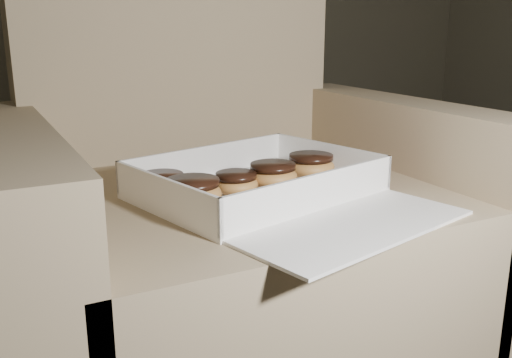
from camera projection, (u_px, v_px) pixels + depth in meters
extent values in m
cube|color=#94825E|center=(240.00, 285.00, 1.08)|extent=(0.68, 0.68, 0.40)
cube|color=#94825E|center=(176.00, 41.00, 1.23)|extent=(0.68, 0.13, 0.49)
cube|color=#94825E|center=(30.00, 293.00, 0.90)|extent=(0.11, 0.68, 0.53)
cube|color=#94825E|center=(393.00, 222.00, 1.23)|extent=(0.11, 0.68, 0.53)
cube|color=white|center=(256.00, 193.00, 0.97)|extent=(0.43, 0.36, 0.01)
cube|color=white|center=(207.00, 160.00, 1.06)|extent=(0.36, 0.10, 0.06)
cube|color=white|center=(316.00, 192.00, 0.86)|extent=(0.36, 0.10, 0.06)
cube|color=white|center=(164.00, 195.00, 0.84)|extent=(0.07, 0.27, 0.06)
cube|color=white|center=(328.00, 158.00, 1.07)|extent=(0.07, 0.27, 0.06)
cube|color=#C95064|center=(330.00, 158.00, 1.08)|extent=(0.07, 0.26, 0.05)
cube|color=white|center=(356.00, 226.00, 0.81)|extent=(0.39, 0.24, 0.01)
ellipsoid|color=#CB8847|center=(273.00, 176.00, 0.98)|extent=(0.08, 0.08, 0.04)
cylinder|color=black|center=(273.00, 166.00, 0.97)|extent=(0.08, 0.08, 0.01)
ellipsoid|color=#CB8847|center=(162.00, 186.00, 0.93)|extent=(0.08, 0.08, 0.04)
cylinder|color=black|center=(162.00, 176.00, 0.92)|extent=(0.07, 0.07, 0.01)
ellipsoid|color=#CB8847|center=(236.00, 184.00, 0.94)|extent=(0.07, 0.07, 0.03)
cylinder|color=black|center=(236.00, 176.00, 0.93)|extent=(0.07, 0.07, 0.01)
ellipsoid|color=#CB8847|center=(192.00, 194.00, 0.87)|extent=(0.09, 0.09, 0.04)
cylinder|color=black|center=(192.00, 182.00, 0.86)|extent=(0.08, 0.08, 0.01)
ellipsoid|color=#CB8847|center=(311.00, 167.00, 1.04)|extent=(0.09, 0.09, 0.04)
cylinder|color=black|center=(311.00, 157.00, 1.03)|extent=(0.08, 0.08, 0.01)
ellipsoid|color=black|center=(232.00, 210.00, 0.86)|extent=(0.01, 0.01, 0.00)
ellipsoid|color=black|center=(338.00, 188.00, 0.97)|extent=(0.01, 0.01, 0.00)
ellipsoid|color=black|center=(282.00, 211.00, 0.85)|extent=(0.01, 0.01, 0.00)
ellipsoid|color=black|center=(270.00, 193.00, 0.94)|extent=(0.01, 0.01, 0.00)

